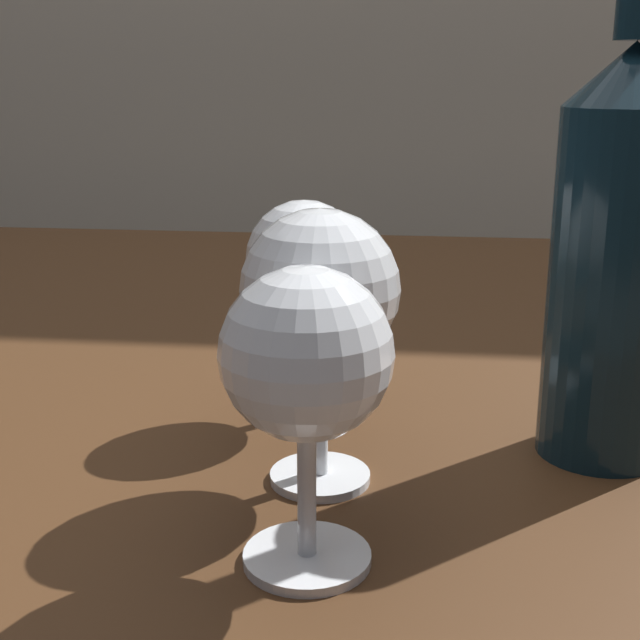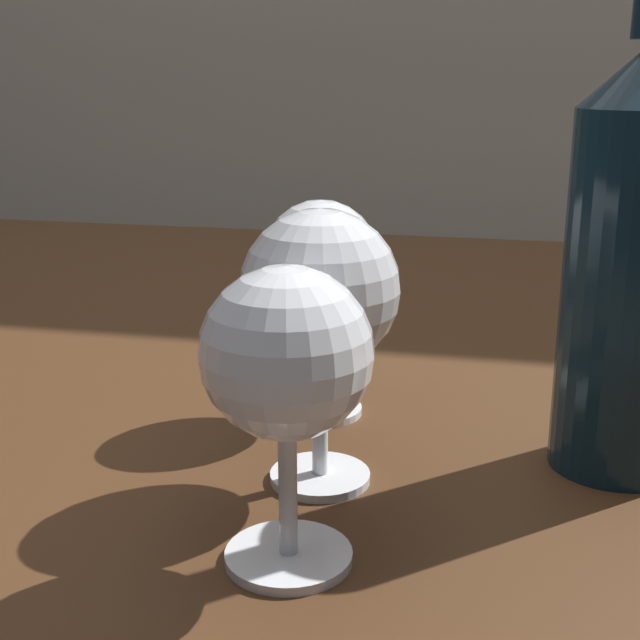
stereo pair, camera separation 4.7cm
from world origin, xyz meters
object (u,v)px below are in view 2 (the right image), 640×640
Objects in this scene: wine_glass_amber at (320,293)px; wine_bottle at (633,256)px; wine_glass_chardonnay at (320,263)px; wine_glass_rose at (286,361)px.

wine_glass_amber is 0.18m from wine_bottle.
wine_bottle is at bearing -12.30° from wine_glass_chardonnay.
wine_glass_rose is 0.92× the size of wine_glass_amber.
wine_bottle is (0.16, 0.14, 0.03)m from wine_glass_rose.
wine_glass_amber reaches higher than wine_glass_rose.
wine_glass_chardonnay is (-0.03, 0.19, 0.00)m from wine_glass_rose.
wine_bottle is (0.19, -0.04, 0.02)m from wine_glass_chardonnay.
wine_glass_rose is 0.45× the size of wine_bottle.
wine_glass_chardonnay is 0.46× the size of wine_bottle.
wine_glass_amber reaches higher than wine_glass_chardonnay.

